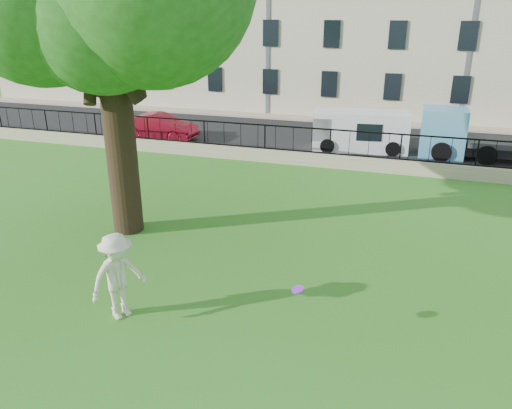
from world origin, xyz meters
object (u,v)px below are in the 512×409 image
(man, at_px, (118,276))
(frisbee, at_px, (298,289))
(red_sedan, at_px, (160,127))
(white_van, at_px, (360,131))
(blue_truck, at_px, (482,135))

(man, bearing_deg, frisbee, -53.54)
(frisbee, bearing_deg, red_sedan, 126.77)
(red_sedan, xyz_separation_m, white_van, (10.57, 1.00, 0.29))
(red_sedan, height_order, white_van, white_van)
(blue_truck, bearing_deg, white_van, -179.99)
(red_sedan, distance_m, blue_truck, 16.17)
(red_sedan, relative_size, white_van, 0.90)
(man, height_order, blue_truck, blue_truck)
(red_sedan, bearing_deg, frisbee, -140.62)
(red_sedan, bearing_deg, white_van, -81.99)
(blue_truck, bearing_deg, frisbee, -107.62)
(blue_truck, bearing_deg, red_sedan, -176.44)
(white_van, bearing_deg, man, -108.79)
(man, bearing_deg, white_van, 16.21)
(frisbee, distance_m, blue_truck, 16.63)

